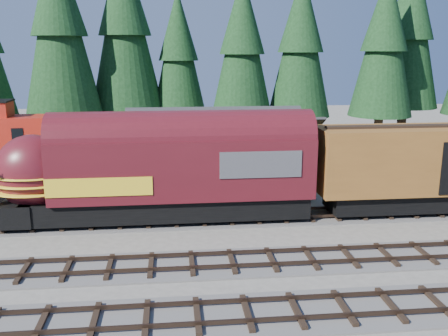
{
  "coord_description": "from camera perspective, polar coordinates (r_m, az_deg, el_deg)",
  "views": [
    {
      "loc": [
        -3.14,
        -22.56,
        9.4
      ],
      "look_at": [
        -0.32,
        4.0,
        2.99
      ],
      "focal_mm": 40.0,
      "sensor_mm": 36.0,
      "label": 1
    }
  ],
  "objects": [
    {
      "name": "track_spur",
      "position": [
        42.18,
        -15.26,
        0.22
      ],
      "size": [
        32.0,
        3.2,
        0.33
      ],
      "color": "#4C4947",
      "rests_on": "ground"
    },
    {
      "name": "pickup_truck_a",
      "position": [
        34.8,
        -23.56,
        -1.65
      ],
      "size": [
        7.81,
        5.6,
        1.98
      ],
      "primitive_type": "imported",
      "rotation": [
        0.0,
        0.0,
        1.94
      ],
      "color": "black",
      "rests_on": "ground"
    },
    {
      "name": "boxcar",
      "position": [
        31.55,
        23.98,
        0.3
      ],
      "size": [
        15.14,
        3.24,
        4.76
      ],
      "color": "black",
      "rests_on": "ground"
    },
    {
      "name": "depot",
      "position": [
        33.82,
        -0.62,
        2.52
      ],
      "size": [
        12.8,
        7.0,
        5.3
      ],
      "color": "gold",
      "rests_on": "ground"
    },
    {
      "name": "locomotive",
      "position": [
        27.41,
        -8.44,
        -0.75
      ],
      "size": [
        17.3,
        3.44,
        4.7
      ],
      "color": "black",
      "rests_on": "ground"
    },
    {
      "name": "ground",
      "position": [
        24.64,
        1.75,
        -8.94
      ],
      "size": [
        120.0,
        120.0,
        0.0
      ],
      "primitive_type": "plane",
      "color": "#6B665B",
      "rests_on": "ground"
    },
    {
      "name": "track_siding",
      "position": [
        31.07,
        19.36,
        -4.8
      ],
      "size": [
        68.0,
        3.2,
        0.33
      ],
      "color": "#4C4947",
      "rests_on": "ground"
    },
    {
      "name": "conifer_backdrop",
      "position": [
        47.67,
        1.23,
        14.67
      ],
      "size": [
        81.82,
        24.26,
        17.41
      ],
      "color": "black",
      "rests_on": "ground"
    }
  ]
}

